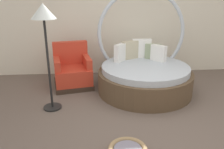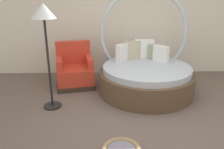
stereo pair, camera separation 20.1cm
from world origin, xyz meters
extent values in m
cube|color=#66564C|center=(0.00, 0.00, -0.01)|extent=(8.00, 8.00, 0.02)
cube|color=silver|center=(0.00, 2.55, 1.55)|extent=(8.00, 0.12, 3.11)
cylinder|color=brown|center=(0.24, 1.24, 0.22)|extent=(1.94, 1.94, 0.45)
cylinder|color=#B2BCC6|center=(0.24, 1.24, 0.51)|extent=(1.78, 1.78, 0.12)
torus|color=#B2BCC6|center=(0.24, 1.78, 1.12)|extent=(1.92, 0.08, 1.92)
cube|color=white|center=(0.58, 1.55, 0.74)|extent=(0.32, 0.34, 0.34)
cube|color=#93A37F|center=(0.50, 1.72, 0.73)|extent=(0.35, 0.27, 0.33)
cube|color=white|center=(0.27, 1.84, 0.78)|extent=(0.43, 0.14, 0.42)
cube|color=#BCB293|center=(0.00, 1.77, 0.77)|extent=(0.41, 0.27, 0.40)
cube|color=white|center=(-0.22, 1.61, 0.75)|extent=(0.33, 0.37, 0.37)
cube|color=#38281E|center=(-1.27, 1.63, 0.05)|extent=(0.94, 0.94, 0.10)
cube|color=red|center=(-1.27, 1.63, 0.27)|extent=(0.89, 0.89, 0.34)
cube|color=red|center=(-1.33, 1.94, 0.69)|extent=(0.78, 0.30, 0.50)
cube|color=red|center=(-1.59, 1.57, 0.55)|extent=(0.25, 0.69, 0.22)
cube|color=red|center=(-0.96, 1.69, 0.55)|extent=(0.25, 0.69, 0.22)
cylinder|color=black|center=(-1.57, 0.63, 0.01)|extent=(0.32, 0.32, 0.03)
cylinder|color=black|center=(-1.57, 0.63, 0.81)|extent=(0.04, 0.04, 1.55)
cone|color=silver|center=(-1.57, 0.63, 1.70)|extent=(0.40, 0.40, 0.24)
camera|label=1|loc=(-0.80, -3.16, 2.00)|focal=37.01mm
camera|label=2|loc=(-0.59, -3.17, 2.00)|focal=37.01mm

